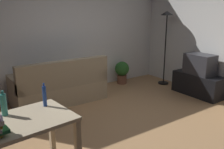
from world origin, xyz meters
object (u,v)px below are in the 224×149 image
tv_stand (198,84)px  potted_plant (122,71)px  couch (60,88)px  desk (14,132)px  bottle_tall (4,105)px  torchiere_lamp (166,28)px  bottle_blue (45,96)px  tv (200,64)px

tv_stand → potted_plant: size_ratio=1.93×
couch → potted_plant: size_ratio=3.21×
desk → bottle_tall: bottle_tall is taller
torchiere_lamp → bottle_blue: size_ratio=6.40×
tv → torchiere_lamp: bearing=0.2°
desk → potted_plant: bearing=30.7°
desk → tv: bearing=4.2°
desk → couch: bearing=50.5°
potted_plant → tv: bearing=-62.0°
torchiere_lamp → desk: torchiere_lamp is taller
couch → bottle_tall: size_ratio=6.58×
couch → desk: size_ratio=1.45×
torchiere_lamp → bottle_blue: torchiere_lamp is taller
couch → desk: 2.49m
tv_stand → bottle_blue: (-3.62, -0.50, 0.65)m
tv → bottle_tall: bottle_tall is taller
tv → bottle_blue: bottle_blue is taller
tv → bottle_tall: bearing=97.1°
couch → torchiere_lamp: torchiere_lamp is taller
tv → couch: bearing=63.7°
tv_stand → desk: (-4.04, -0.73, 0.41)m
tv_stand → bottle_tall: size_ratio=3.95×
tv_stand → desk: size_ratio=0.87×
potted_plant → bottle_blue: bottle_blue is taller
potted_plant → bottle_blue: (-2.75, -2.14, 0.56)m
bottle_tall → torchiere_lamp: bearing=20.6°
tv_stand → bottle_tall: 4.15m
tv_stand → couch: bearing=63.7°
torchiere_lamp → bottle_blue: bearing=-157.2°
bottle_tall → tv: bearing=7.1°
tv → potted_plant: bearing=28.0°
desk → potted_plant: desk is taller
bottle_tall → bottle_blue: size_ratio=0.98×
tv → potted_plant: size_ratio=1.05×
tv_stand → bottle_tall: (-4.07, -0.51, 0.64)m
couch → tv: bearing=153.7°
desk → potted_plant: size_ratio=2.22×
couch → bottle_blue: bearing=62.8°
couch → tv: same height
torchiere_lamp → bottle_tall: (-4.07, -1.53, -0.53)m
tv → desk: tv is taller
tv_stand → potted_plant: bearing=27.9°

